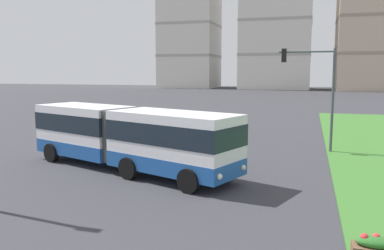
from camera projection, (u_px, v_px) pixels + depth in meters
articulated_bus at (128, 137)px, 19.26m from camera, size 11.89×6.47×3.00m
flower_planter_2 at (376, 250)px, 9.77m from camera, size 1.10×0.56×0.74m
traffic_light_far_right at (316, 82)px, 23.35m from camera, size 3.23×0.28×6.13m
apartment_tower_westcentre at (277, 23)px, 109.37m from camera, size 18.96×15.91×36.01m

